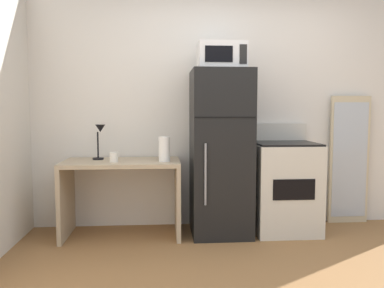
% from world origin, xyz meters
% --- Properties ---
extents(wall_back_white, '(5.00, 0.10, 2.60)m').
position_xyz_m(wall_back_white, '(0.00, 1.70, 1.30)').
color(wall_back_white, silver).
rests_on(wall_back_white, ground).
extents(desk, '(1.14, 0.61, 0.75)m').
position_xyz_m(desk, '(-1.18, 1.32, 0.52)').
color(desk, tan).
rests_on(desk, ground).
extents(desk_lamp, '(0.14, 0.12, 0.35)m').
position_xyz_m(desk_lamp, '(-1.40, 1.42, 0.99)').
color(desk_lamp, black).
rests_on(desk_lamp, desk).
extents(paper_towel_roll, '(0.11, 0.11, 0.24)m').
position_xyz_m(paper_towel_roll, '(-0.76, 1.23, 0.87)').
color(paper_towel_roll, white).
rests_on(paper_towel_roll, desk).
extents(coffee_mug, '(0.08, 0.08, 0.09)m').
position_xyz_m(coffee_mug, '(-1.24, 1.22, 0.80)').
color(coffee_mug, white).
rests_on(coffee_mug, desk).
extents(refrigerator, '(0.58, 0.64, 1.64)m').
position_xyz_m(refrigerator, '(-0.20, 1.32, 0.82)').
color(refrigerator, black).
rests_on(refrigerator, ground).
extents(microwave, '(0.46, 0.35, 0.26)m').
position_xyz_m(microwave, '(-0.20, 1.30, 1.77)').
color(microwave, silver).
rests_on(microwave, refrigerator).
extents(oven_range, '(0.64, 0.61, 1.10)m').
position_xyz_m(oven_range, '(0.46, 1.33, 0.47)').
color(oven_range, beige).
rests_on(oven_range, ground).
extents(leaning_mirror, '(0.44, 0.03, 1.40)m').
position_xyz_m(leaning_mirror, '(1.27, 1.59, 0.70)').
color(leaning_mirror, '#C6B793').
rests_on(leaning_mirror, ground).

